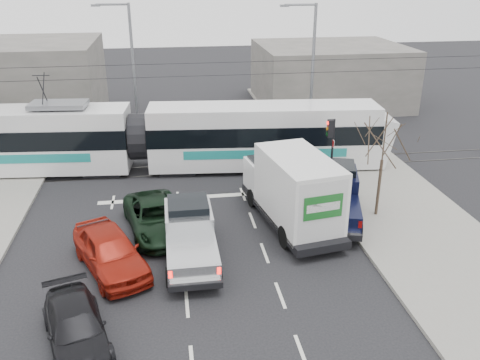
{
  "coord_description": "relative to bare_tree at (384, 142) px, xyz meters",
  "views": [
    {
      "loc": [
        -2.02,
        -18.03,
        11.06
      ],
      "look_at": [
        1.21,
        3.71,
        1.8
      ],
      "focal_mm": 38.0,
      "sensor_mm": 36.0,
      "label": 1
    }
  ],
  "objects": [
    {
      "name": "tram",
      "position": [
        -11.31,
        7.8,
        -1.79
      ],
      "size": [
        27.71,
        5.2,
        5.63
      ],
      "rotation": [
        0.0,
        0.0,
        -0.09
      ],
      "color": "silver",
      "rests_on": "ground"
    },
    {
      "name": "traffic_signal",
      "position": [
        -1.13,
        4.0,
        -1.05
      ],
      "size": [
        0.44,
        0.44,
        3.6
      ],
      "color": "black",
      "rests_on": "ground"
    },
    {
      "name": "green_car",
      "position": [
        -10.36,
        0.07,
        -3.08
      ],
      "size": [
        3.34,
        5.48,
        1.42
      ],
      "primitive_type": "imported",
      "rotation": [
        0.0,
        0.0,
        0.2
      ],
      "color": "black",
      "rests_on": "ground"
    },
    {
      "name": "red_car",
      "position": [
        -12.12,
        -2.8,
        -2.97
      ],
      "size": [
        3.73,
        5.22,
        1.65
      ],
      "primitive_type": "imported",
      "rotation": [
        0.0,
        0.0,
        0.41
      ],
      "color": "maroon",
      "rests_on": "ground"
    },
    {
      "name": "ground",
      "position": [
        -7.6,
        -2.5,
        -3.79
      ],
      "size": [
        120.0,
        120.0,
        0.0
      ],
      "primitive_type": "plane",
      "color": "black",
      "rests_on": "ground"
    },
    {
      "name": "catenary",
      "position": [
        -7.6,
        7.5,
        0.09
      ],
      "size": [
        60.0,
        0.2,
        7.0
      ],
      "color": "black",
      "rests_on": "ground"
    },
    {
      "name": "building_right",
      "position": [
        4.4,
        21.5,
        -1.29
      ],
      "size": [
        12.0,
        10.0,
        5.0
      ],
      "primitive_type": "cube",
      "color": "slate",
      "rests_on": "ground"
    },
    {
      "name": "building_left",
      "position": [
        -21.6,
        19.5,
        -0.79
      ],
      "size": [
        14.0,
        10.0,
        6.0
      ],
      "primitive_type": "cube",
      "color": "slate",
      "rests_on": "ground"
    },
    {
      "name": "navy_pickup",
      "position": [
        -2.0,
        0.33,
        -2.61
      ],
      "size": [
        3.57,
        6.05,
        2.4
      ],
      "rotation": [
        0.0,
        0.0,
        -0.28
      ],
      "color": "black",
      "rests_on": "ground"
    },
    {
      "name": "street_lamp_far",
      "position": [
        -11.79,
        13.5,
        1.32
      ],
      "size": [
        2.38,
        0.25,
        9.0
      ],
      "color": "slate",
      "rests_on": "ground"
    },
    {
      "name": "street_lamp_near",
      "position": [
        -0.29,
        11.5,
        1.32
      ],
      "size": [
        2.38,
        0.25,
        9.0
      ],
      "color": "slate",
      "rests_on": "ground"
    },
    {
      "name": "rails",
      "position": [
        -7.6,
        7.5,
        -3.78
      ],
      "size": [
        60.0,
        1.6,
        0.03
      ],
      "primitive_type": "cube",
      "color": "#33302D",
      "rests_on": "ground"
    },
    {
      "name": "silver_pickup",
      "position": [
        -8.97,
        -2.13,
        -2.75
      ],
      "size": [
        2.1,
        5.76,
        2.09
      ],
      "rotation": [
        0.0,
        0.0,
        0.0
      ],
      "color": "black",
      "rests_on": "ground"
    },
    {
      "name": "dark_car",
      "position": [
        -12.82,
        -7.06,
        -3.17
      ],
      "size": [
        2.95,
        4.64,
        1.25
      ],
      "primitive_type": "imported",
      "rotation": [
        0.0,
        0.0,
        0.3
      ],
      "color": "black",
      "rests_on": "ground"
    },
    {
      "name": "box_truck",
      "position": [
        -4.2,
        -0.15,
        -2.05
      ],
      "size": [
        3.54,
        7.35,
        3.52
      ],
      "rotation": [
        0.0,
        0.0,
        0.16
      ],
      "color": "black",
      "rests_on": "ground"
    },
    {
      "name": "sidewalk_right",
      "position": [
        1.4,
        -2.5,
        -3.72
      ],
      "size": [
        6.0,
        60.0,
        0.15
      ],
      "primitive_type": "cube",
      "color": "gray",
      "rests_on": "ground"
    },
    {
      "name": "bare_tree",
      "position": [
        0.0,
        0.0,
        0.0
      ],
      "size": [
        2.4,
        2.4,
        5.0
      ],
      "color": "#47382B",
      "rests_on": "ground"
    }
  ]
}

